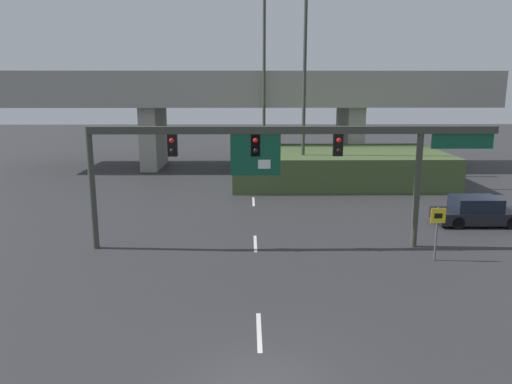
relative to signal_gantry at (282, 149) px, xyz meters
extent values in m
cube|color=silver|center=(-1.15, -7.75, -4.41)|extent=(0.14, 2.40, 0.01)
cube|color=silver|center=(-1.15, 0.56, -4.41)|extent=(0.14, 2.40, 0.01)
cube|color=silver|center=(-1.15, 8.86, -4.41)|extent=(0.14, 2.40, 0.01)
cube|color=silver|center=(-1.15, 17.16, -4.41)|extent=(0.14, 2.40, 0.01)
cylinder|color=#383D33|center=(-8.23, 0.01, -1.73)|extent=(0.28, 0.28, 5.38)
cylinder|color=#383D33|center=(5.92, 0.01, -1.73)|extent=(0.28, 0.28, 5.38)
cube|color=#383D33|center=(0.48, 0.01, 0.80)|extent=(17.41, 0.32, 0.32)
cube|color=black|center=(-4.69, 0.01, 0.17)|extent=(0.40, 0.28, 0.95)
sphere|color=red|center=(-4.69, -0.16, 0.38)|extent=(0.22, 0.22, 0.22)
sphere|color=black|center=(-4.69, -0.16, -0.05)|extent=(0.22, 0.22, 0.22)
cube|color=black|center=(-1.15, 0.01, 0.17)|extent=(0.40, 0.28, 0.95)
sphere|color=red|center=(-1.15, -0.16, 0.38)|extent=(0.22, 0.22, 0.22)
sphere|color=black|center=(-1.15, -0.16, -0.05)|extent=(0.22, 0.22, 0.22)
cube|color=black|center=(2.39, 0.01, 0.17)|extent=(0.40, 0.28, 0.95)
sphere|color=red|center=(2.39, -0.16, 0.38)|extent=(0.22, 0.22, 0.22)
sphere|color=black|center=(2.39, -0.16, -0.05)|extent=(0.22, 0.22, 0.22)
cube|color=#0F4C33|center=(-1.15, -0.09, -0.24)|extent=(2.14, 0.08, 1.77)
cube|color=white|center=(-0.78, -0.14, -0.64)|extent=(0.54, 0.03, 0.39)
cube|color=#0F4C33|center=(7.71, -0.05, 0.32)|extent=(2.66, 0.07, 0.64)
cylinder|color=#4C4C4C|center=(6.23, -1.78, -3.28)|extent=(0.08, 0.08, 2.27)
cube|color=yellow|center=(6.23, -1.83, -2.50)|extent=(0.60, 0.03, 0.60)
cube|color=black|center=(6.23, -1.84, -2.50)|extent=(0.33, 0.01, 0.21)
cylinder|color=#383D33|center=(-0.23, 18.24, 3.47)|extent=(0.24, 0.24, 15.78)
cylinder|color=#383D33|center=(2.33, 13.16, 4.12)|extent=(0.24, 0.24, 17.07)
cube|color=gray|center=(-1.15, 22.42, 1.86)|extent=(40.30, 7.38, 1.97)
cube|color=gray|center=(-1.15, 18.93, 3.29)|extent=(40.30, 0.40, 0.90)
cube|color=gray|center=(-9.72, 22.42, -1.77)|extent=(1.40, 5.91, 5.29)
cube|color=gray|center=(7.41, 22.42, -1.77)|extent=(1.40, 5.91, 5.29)
cube|color=#42562D|center=(5.13, 15.28, -3.26)|extent=(15.29, 9.20, 2.31)
cube|color=black|center=(10.42, 3.56, -3.96)|extent=(4.42, 1.94, 0.60)
cube|color=black|center=(10.24, 3.56, -3.31)|extent=(2.31, 1.73, 0.70)
cylinder|color=black|center=(11.79, 4.38, -4.10)|extent=(0.64, 0.23, 0.64)
cylinder|color=black|center=(11.77, 2.71, -4.10)|extent=(0.64, 0.23, 0.64)
cylinder|color=black|center=(9.06, 4.41, -4.10)|extent=(0.64, 0.23, 0.64)
cylinder|color=black|center=(9.05, 2.73, -4.10)|extent=(0.64, 0.23, 0.64)
camera|label=1|loc=(-1.44, -21.21, 2.72)|focal=35.00mm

